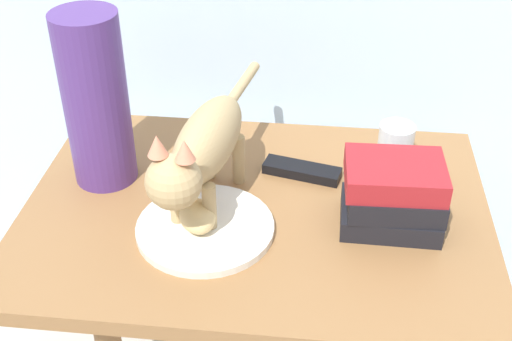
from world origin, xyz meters
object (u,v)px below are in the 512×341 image
at_px(plate, 205,228).
at_px(bread_roll, 197,216).
at_px(tv_remote, 302,171).
at_px(side_table, 256,240).
at_px(cat, 202,149).
at_px(green_vase, 96,101).
at_px(candle_jar, 395,147).
at_px(book_stack, 393,195).

bearing_deg(plate, bread_roll, -142.43).
height_order(plate, tv_remote, tv_remote).
distance_m(side_table, cat, 0.23).
bearing_deg(cat, green_vase, 157.38).
distance_m(side_table, bread_roll, 0.17).
xyz_separation_m(plate, candle_jar, (0.34, 0.25, 0.03)).
bearing_deg(candle_jar, bread_roll, -143.16).
distance_m(book_stack, candle_jar, 0.20).
bearing_deg(side_table, candle_jar, 33.93).
bearing_deg(bread_roll, book_stack, 11.52).
distance_m(bread_roll, cat, 0.11).
relative_size(bread_roll, green_vase, 0.24).
distance_m(side_table, tv_remote, 0.16).
bearing_deg(side_table, book_stack, -4.84).
height_order(book_stack, tv_remote, book_stack).
distance_m(side_table, candle_jar, 0.33).
bearing_deg(side_table, green_vase, 167.64).
relative_size(cat, candle_jar, 5.58).
xyz_separation_m(bread_roll, tv_remote, (0.17, 0.20, -0.03)).
bearing_deg(tv_remote, candle_jar, 32.29).
xyz_separation_m(side_table, bread_roll, (-0.09, -0.09, 0.12)).
relative_size(cat, book_stack, 2.75).
bearing_deg(book_stack, plate, -169.54).
bearing_deg(candle_jar, green_vase, -169.05).
distance_m(side_table, book_stack, 0.28).
bearing_deg(green_vase, bread_roll, -36.35).
height_order(cat, green_vase, green_vase).
height_order(plate, book_stack, book_stack).
height_order(bread_roll, candle_jar, candle_jar).
height_order(plate, cat, cat).
distance_m(book_stack, green_vase, 0.55).
xyz_separation_m(book_stack, candle_jar, (0.02, 0.19, -0.02)).
bearing_deg(book_stack, side_table, 175.16).
distance_m(cat, green_vase, 0.23).
distance_m(plate, bread_roll, 0.03).
bearing_deg(bread_roll, green_vase, 143.65).
distance_m(cat, book_stack, 0.34).
relative_size(plate, green_vase, 0.72).
height_order(book_stack, candle_jar, book_stack).
distance_m(side_table, green_vase, 0.39).
height_order(candle_jar, tv_remote, candle_jar).
bearing_deg(side_table, tv_remote, 54.89).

